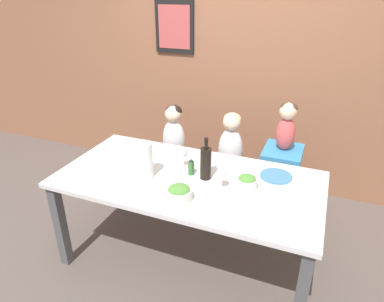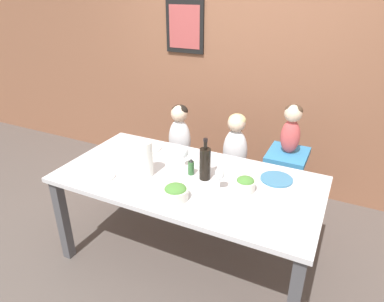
{
  "view_description": "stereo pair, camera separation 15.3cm",
  "coord_description": "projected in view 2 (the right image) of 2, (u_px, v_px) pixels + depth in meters",
  "views": [
    {
      "loc": [
        0.82,
        -1.96,
        1.99
      ],
      "look_at": [
        0.0,
        0.07,
        0.93
      ],
      "focal_mm": 32.0,
      "sensor_mm": 36.0,
      "label": 1
    },
    {
      "loc": [
        0.96,
        -1.89,
        1.99
      ],
      "look_at": [
        0.0,
        0.07,
        0.93
      ],
      "focal_mm": 32.0,
      "sensor_mm": 36.0,
      "label": 2
    }
  ],
  "objects": [
    {
      "name": "person_child_left",
      "position": [
        180.0,
        132.0,
        3.21
      ],
      "size": [
        0.22,
        0.16,
        0.55
      ],
      "color": "silver",
      "rests_on": "chair_far_left"
    },
    {
      "name": "dining_table",
      "position": [
        188.0,
        188.0,
        2.49
      ],
      "size": [
        1.87,
        0.94,
        0.75
      ],
      "color": "silver",
      "rests_on": "ground_plane"
    },
    {
      "name": "chair_far_left",
      "position": [
        180.0,
        165.0,
        3.36
      ],
      "size": [
        0.37,
        0.44,
        0.46
      ],
      "color": "silver",
      "rests_on": "ground_plane"
    },
    {
      "name": "condiment_bottle_hot_sauce",
      "position": [
        191.0,
        167.0,
        2.47
      ],
      "size": [
        0.05,
        0.05,
        0.12
      ],
      "color": "#336633",
      "rests_on": "dining_table"
    },
    {
      "name": "wine_glass_near",
      "position": [
        220.0,
        174.0,
        2.25
      ],
      "size": [
        0.07,
        0.07,
        0.17
      ],
      "color": "white",
      "rests_on": "dining_table"
    },
    {
      "name": "wine_bottle",
      "position": [
        205.0,
        163.0,
        2.39
      ],
      "size": [
        0.08,
        0.08,
        0.31
      ],
      "color": "black",
      "rests_on": "dining_table"
    },
    {
      "name": "person_baby_right",
      "position": [
        292.0,
        125.0,
        2.7
      ],
      "size": [
        0.15,
        0.14,
        0.41
      ],
      "color": "#C64C4C",
      "rests_on": "chair_right_highchair"
    },
    {
      "name": "wine_glass_far",
      "position": [
        184.0,
        153.0,
        2.55
      ],
      "size": [
        0.07,
        0.07,
        0.17
      ],
      "color": "white",
      "rests_on": "dining_table"
    },
    {
      "name": "dinner_plate_front_left",
      "position": [
        100.0,
        176.0,
        2.46
      ],
      "size": [
        0.23,
        0.23,
        0.01
      ],
      "color": "silver",
      "rests_on": "dining_table"
    },
    {
      "name": "paper_towel_roll",
      "position": [
        145.0,
        159.0,
        2.43
      ],
      "size": [
        0.12,
        0.12,
        0.26
      ],
      "color": "white",
      "rests_on": "dining_table"
    },
    {
      "name": "chair_right_highchair",
      "position": [
        286.0,
        170.0,
        2.88
      ],
      "size": [
        0.32,
        0.37,
        0.75
      ],
      "color": "silver",
      "rests_on": "ground_plane"
    },
    {
      "name": "salad_bowl_large",
      "position": [
        176.0,
        192.0,
        2.19
      ],
      "size": [
        0.17,
        0.17,
        0.1
      ],
      "color": "silver",
      "rests_on": "dining_table"
    },
    {
      "name": "dinner_plate_back_right",
      "position": [
        277.0,
        179.0,
        2.42
      ],
      "size": [
        0.23,
        0.23,
        0.01
      ],
      "color": "teal",
      "rests_on": "dining_table"
    },
    {
      "name": "dinner_plate_back_left",
      "position": [
        148.0,
        148.0,
        2.88
      ],
      "size": [
        0.23,
        0.23,
        0.01
      ],
      "color": "silver",
      "rests_on": "dining_table"
    },
    {
      "name": "person_child_center",
      "position": [
        236.0,
        142.0,
        2.99
      ],
      "size": [
        0.22,
        0.16,
        0.55
      ],
      "color": "silver",
      "rests_on": "chair_far_center"
    },
    {
      "name": "salad_bowl_small",
      "position": [
        245.0,
        184.0,
        2.28
      ],
      "size": [
        0.14,
        0.14,
        0.1
      ],
      "color": "silver",
      "rests_on": "dining_table"
    },
    {
      "name": "wall_back",
      "position": [
        252.0,
        58.0,
        3.34
      ],
      "size": [
        10.0,
        0.09,
        2.7
      ],
      "color": "#8E5B42",
      "rests_on": "ground_plane"
    },
    {
      "name": "chair_far_center",
      "position": [
        233.0,
        178.0,
        3.15
      ],
      "size": [
        0.37,
        0.44,
        0.46
      ],
      "color": "silver",
      "rests_on": "ground_plane"
    },
    {
      "name": "dinner_plate_front_right",
      "position": [
        255.0,
        213.0,
        2.06
      ],
      "size": [
        0.23,
        0.23,
        0.01
      ],
      "color": "silver",
      "rests_on": "dining_table"
    },
    {
      "name": "ground_plane",
      "position": [
        188.0,
        257.0,
        2.78
      ],
      "size": [
        14.0,
        14.0,
        0.0
      ],
      "primitive_type": "plane",
      "color": "#564C47"
    }
  ]
}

